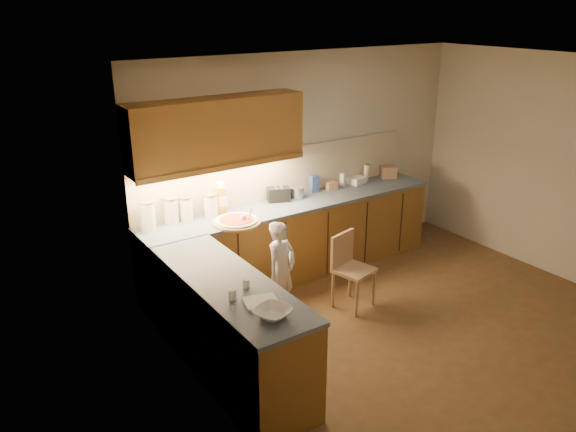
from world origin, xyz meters
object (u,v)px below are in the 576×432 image
object	(u,v)px
wooden_chair	(349,265)
oil_jug	(221,199)
pizza_on_board	(237,221)
child	(281,271)
toaster	(279,194)

from	to	relation	value
wooden_chair	oil_jug	xyz separation A→B (m)	(-0.94, 1.10, 0.61)
oil_jug	pizza_on_board	bearing A→B (deg)	-90.48
child	wooden_chair	bearing A→B (deg)	-33.92
pizza_on_board	oil_jug	size ratio (longest dim) A/B	1.43
child	wooden_chair	xyz separation A→B (m)	(0.76, -0.18, -0.06)
pizza_on_board	wooden_chair	size ratio (longest dim) A/B	0.63
pizza_on_board	oil_jug	world-z (taller)	oil_jug
wooden_chair	child	bearing A→B (deg)	151.93
oil_jug	toaster	size ratio (longest dim) A/B	1.21
pizza_on_board	toaster	distance (m)	0.83
pizza_on_board	oil_jug	distance (m)	0.38
pizza_on_board	child	distance (m)	0.73
toaster	wooden_chair	bearing A→B (deg)	-58.43
wooden_chair	oil_jug	distance (m)	1.57
wooden_chair	toaster	distance (m)	1.23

